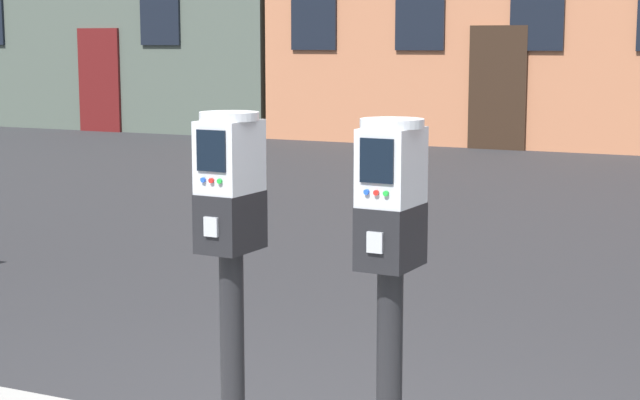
# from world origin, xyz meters

# --- Properties ---
(parking_meter_near_kerb) EXTENTS (0.23, 0.26, 1.43)m
(parking_meter_near_kerb) POSITION_xyz_m (-0.16, -0.32, 1.13)
(parking_meter_near_kerb) COLOR black
(parking_meter_near_kerb) RESTS_ON sidewalk_slab
(parking_meter_twin_adjacent) EXTENTS (0.23, 0.26, 1.43)m
(parking_meter_twin_adjacent) POSITION_xyz_m (0.47, -0.32, 1.12)
(parking_meter_twin_adjacent) COLOR black
(parking_meter_twin_adjacent) RESTS_ON sidewalk_slab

